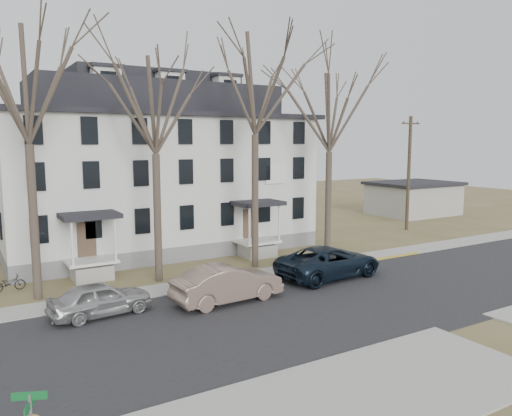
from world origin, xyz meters
TOP-DOWN VIEW (x-y plane):
  - ground at (0.00, 0.00)m, footprint 120.00×120.00m
  - main_road at (0.00, 2.00)m, footprint 120.00×10.00m
  - far_sidewalk at (0.00, 8.00)m, footprint 120.00×2.00m
  - yellow_curb at (5.00, 7.10)m, footprint 14.00×0.25m
  - boarding_house at (-2.00, 17.95)m, footprint 20.80×12.36m
  - distant_building at (26.00, 20.00)m, footprint 8.50×6.50m
  - tree_far_left at (-11.00, 9.80)m, footprint 8.40×8.40m
  - tree_mid_left at (-5.00, 9.80)m, footprint 7.80×7.80m
  - tree_center at (1.00, 9.80)m, footprint 9.00×9.00m
  - tree_mid_right at (6.50, 9.80)m, footprint 7.80×7.80m
  - utility_pole_far at (18.50, 14.00)m, footprint 2.00×0.28m
  - car_silver at (-9.04, 5.84)m, footprint 4.44×2.15m
  - car_tan at (-3.54, 4.71)m, footprint 5.34×2.16m
  - car_navy at (3.19, 5.58)m, footprint 6.35×3.29m
  - bicycle_left at (-12.10, 11.70)m, footprint 1.61×0.71m

SIDE VIEW (x-z plane):
  - ground at x=0.00m, z-range 0.00..0.00m
  - main_road at x=0.00m, z-range -0.02..0.02m
  - far_sidewalk at x=0.00m, z-range -0.04..0.04m
  - yellow_curb at x=5.00m, z-range -0.03..0.03m
  - bicycle_left at x=-12.10m, z-range 0.00..0.82m
  - car_silver at x=-9.04m, z-range 0.00..1.46m
  - car_navy at x=3.19m, z-range 0.00..1.71m
  - car_tan at x=-3.54m, z-range 0.00..1.72m
  - distant_building at x=26.00m, z-range 0.00..3.35m
  - utility_pole_far at x=18.50m, z-range 0.15..9.65m
  - boarding_house at x=-2.00m, z-range -0.65..11.40m
  - tree_mid_left at x=-5.00m, z-range 3.23..15.97m
  - tree_mid_right at x=6.50m, z-range 3.23..15.97m
  - tree_far_left at x=-11.00m, z-range 3.48..17.20m
  - tree_center at x=1.00m, z-range 3.73..18.43m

